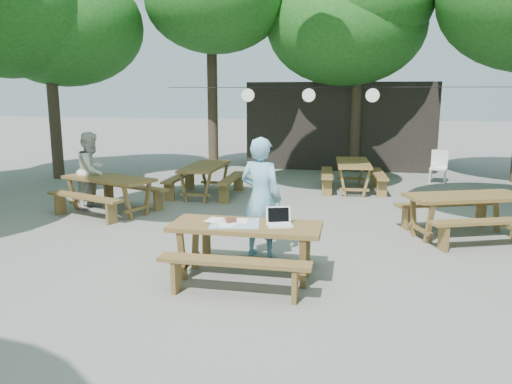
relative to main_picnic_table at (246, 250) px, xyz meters
The scene contains 13 objects.
ground 0.95m from the main_picnic_table, 65.82° to the left, with size 80.00×80.00×0.00m, color #60615C.
pavilion 11.37m from the main_picnic_table, 85.67° to the left, with size 6.00×3.00×2.80m, color black.
main_picnic_table is the anchor object (origin of this frame).
picnic_table_nw 4.76m from the main_picnic_table, 139.18° to the left, with size 2.33×2.14×0.75m.
picnic_table_ne 4.20m from the main_picnic_table, 38.70° to the left, with size 2.34×2.15×0.75m.
picnic_table_far_w 5.61m from the main_picnic_table, 112.61° to the left, with size 1.60×2.01×0.75m.
picnic_table_far_e 6.65m from the main_picnic_table, 78.35° to the left, with size 1.70×2.05×0.75m.
woman 1.08m from the main_picnic_table, 88.47° to the left, with size 0.67×0.44×1.83m, color #74B2D4.
second_person 5.43m from the main_picnic_table, 140.32° to the left, with size 0.80×0.62×1.65m, color silver.
plastic_chair 8.93m from the main_picnic_table, 65.80° to the left, with size 0.53×0.53×0.90m.
laptop 0.61m from the main_picnic_table, ahead, with size 0.40×0.35×0.24m.
tabletop_clutter 0.41m from the main_picnic_table, behind, with size 0.80×0.66×0.08m.
paper_lanterns 7.08m from the main_picnic_table, 88.58° to the left, with size 9.00×0.34×0.38m.
Camera 1 is at (1.05, -7.05, 2.47)m, focal length 35.00 mm.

